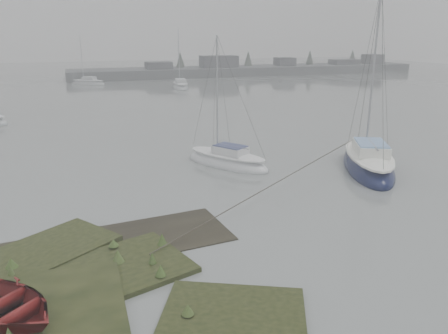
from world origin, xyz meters
TOP-DOWN VIEW (x-y plane):
  - ground at (0.00, 30.00)m, footprint 160.00×160.00m
  - far_shoreline at (26.84, 61.90)m, footprint 60.00×8.00m
  - sailboat_main at (11.27, 8.94)m, footprint 5.05×7.22m
  - sailboat_white at (4.61, 11.94)m, footprint 4.25×5.16m
  - sailboat_far_b at (10.08, 46.36)m, footprint 2.33×5.75m
  - sailboat_far_c at (-1.05, 54.45)m, footprint 5.08×4.13m
  - dinghy at (-4.79, 1.00)m, footprint 3.85×3.94m

SIDE VIEW (x-z plane):
  - ground at x=0.00m, z-range 0.00..0.00m
  - sailboat_far_c at x=-1.05m, z-range -3.31..3.75m
  - sailboat_white at x=4.61m, z-range -3.38..3.82m
  - sailboat_far_b at x=10.08m, z-range -3.71..4.20m
  - sailboat_main at x=11.27m, z-range -4.58..5.19m
  - dinghy at x=-4.79m, z-range 0.22..0.89m
  - far_shoreline at x=26.84m, z-range -1.22..2.93m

